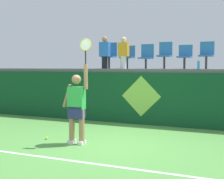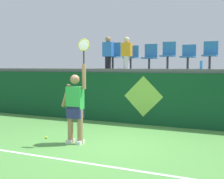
{
  "view_description": "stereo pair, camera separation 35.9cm",
  "coord_description": "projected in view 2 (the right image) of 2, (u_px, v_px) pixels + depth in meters",
  "views": [
    {
      "loc": [
        2.86,
        -6.6,
        1.82
      ],
      "look_at": [
        -0.4,
        1.01,
        1.21
      ],
      "focal_mm": 51.02,
      "sensor_mm": 36.0,
      "label": 1
    },
    {
      "loc": [
        3.18,
        -6.45,
        1.82
      ],
      "look_at": [
        -0.4,
        1.01,
        1.21
      ],
      "focal_mm": 51.02,
      "sensor_mm": 36.0,
      "label": 2
    }
  ],
  "objects": [
    {
      "name": "stadium_chair_4",
      "position": [
        188.0,
        55.0,
        10.1
      ],
      "size": [
        0.44,
        0.42,
        0.77
      ],
      "color": "#38383D",
      "rests_on": "spectator_platform"
    },
    {
      "name": "stadium_chair_0",
      "position": [
        114.0,
        54.0,
        11.24
      ],
      "size": [
        0.44,
        0.42,
        0.92
      ],
      "color": "#38383D",
      "rests_on": "spectator_platform"
    },
    {
      "name": "water_bottle",
      "position": [
        201.0,
        65.0,
        9.25
      ],
      "size": [
        0.08,
        0.08,
        0.24
      ],
      "primitive_type": "cylinder",
      "color": "#338CE5",
      "rests_on": "spectator_platform"
    },
    {
      "name": "stadium_chair_1",
      "position": [
        131.0,
        56.0,
        10.95
      ],
      "size": [
        0.44,
        0.42,
        0.8
      ],
      "color": "#38383D",
      "rests_on": "spectator_platform"
    },
    {
      "name": "court_back_wall",
      "position": [
        150.0,
        99.0,
        9.85
      ],
      "size": [
        13.45,
        0.2,
        1.62
      ],
      "primitive_type": "cube",
      "color": "#0F4223",
      "rests_on": "ground_plane"
    },
    {
      "name": "wall_signage_mount",
      "position": [
        143.0,
        125.0,
        9.89
      ],
      "size": [
        1.27,
        0.01,
        1.53
      ],
      "color": "#0F4223",
      "rests_on": "ground_plane"
    },
    {
      "name": "court_baseline_stripe",
      "position": [
        77.0,
        162.0,
        6.06
      ],
      "size": [
        12.11,
        0.08,
        0.01
      ],
      "primitive_type": "cube",
      "color": "white",
      "rests_on": "ground_plane"
    },
    {
      "name": "spectator_1",
      "position": [
        108.0,
        52.0,
        10.83
      ],
      "size": [
        0.34,
        0.2,
        1.09
      ],
      "color": "black",
      "rests_on": "spectator_platform"
    },
    {
      "name": "tennis_player",
      "position": [
        75.0,
        105.0,
        7.44
      ],
      "size": [
        0.75,
        0.28,
        2.44
      ],
      "color": "white",
      "rests_on": "ground_plane"
    },
    {
      "name": "tennis_ball",
      "position": [
        46.0,
        137.0,
        7.98
      ],
      "size": [
        0.07,
        0.07,
        0.07
      ],
      "primitive_type": "sphere",
      "color": "#D1E533",
      "rests_on": "ground_plane"
    },
    {
      "name": "ground_plane",
      "position": [
        109.0,
        145.0,
        7.31
      ],
      "size": [
        40.0,
        40.0,
        0.0
      ],
      "primitive_type": "plane",
      "color": "#519342"
    },
    {
      "name": "spectator_0",
      "position": [
        127.0,
        52.0,
        10.56
      ],
      "size": [
        0.34,
        0.2,
        1.05
      ],
      "color": "white",
      "rests_on": "spectator_platform"
    },
    {
      "name": "stadium_chair_3",
      "position": [
        168.0,
        54.0,
        10.39
      ],
      "size": [
        0.44,
        0.42,
        0.89
      ],
      "color": "#38383D",
      "rests_on": "spectator_platform"
    },
    {
      "name": "spectator_platform",
      "position": [
        164.0,
        70.0,
        11.08
      ],
      "size": [
        13.45,
        2.99,
        0.12
      ],
      "primitive_type": "cube",
      "color": "#56565B",
      "rests_on": "court_back_wall"
    },
    {
      "name": "stadium_chair_2",
      "position": [
        150.0,
        55.0,
        10.66
      ],
      "size": [
        0.44,
        0.42,
        0.83
      ],
      "color": "#38383D",
      "rests_on": "spectator_platform"
    },
    {
      "name": "stadium_chair_5",
      "position": [
        210.0,
        53.0,
        9.81
      ],
      "size": [
        0.44,
        0.42,
        0.86
      ],
      "color": "#38383D",
      "rests_on": "spectator_platform"
    }
  ]
}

